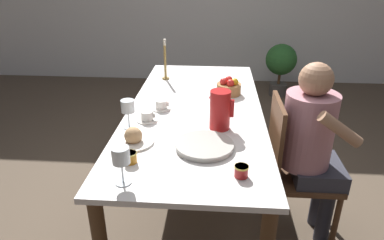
{
  "coord_description": "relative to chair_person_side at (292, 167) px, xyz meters",
  "views": [
    {
      "loc": [
        0.13,
        -2.12,
        1.67
      ],
      "look_at": [
        0.0,
        -0.3,
        0.81
      ],
      "focal_mm": 32.0,
      "sensor_mm": 36.0,
      "label": 1
    }
  ],
  "objects": [
    {
      "name": "ground_plane",
      "position": [
        -0.63,
        0.25,
        -0.49
      ],
      "size": [
        20.0,
        20.0,
        0.0
      ],
      "primitive_type": "plane",
      "color": "brown"
    },
    {
      "name": "dining_table",
      "position": [
        -0.63,
        0.25,
        0.18
      ],
      "size": [
        0.89,
        2.02,
        0.76
      ],
      "color": "silver",
      "rests_on": "ground_plane"
    },
    {
      "name": "chair_person_side",
      "position": [
        0.0,
        0.0,
        0.0
      ],
      "size": [
        0.42,
        0.42,
        0.93
      ],
      "rotation": [
        0.0,
        0.0,
        -1.57
      ],
      "color": "#51331E",
      "rests_on": "ground_plane"
    },
    {
      "name": "person_seated",
      "position": [
        0.09,
        -0.03,
        0.2
      ],
      "size": [
        0.39,
        0.41,
        1.17
      ],
      "rotation": [
        0.0,
        0.0,
        -1.57
      ],
      "color": "#33333D",
      "rests_on": "ground_plane"
    },
    {
      "name": "red_pitcher",
      "position": [
        -0.46,
        -0.04,
        0.4
      ],
      "size": [
        0.15,
        0.12,
        0.23
      ],
      "color": "red",
      "rests_on": "dining_table"
    },
    {
      "name": "wine_glass_water",
      "position": [
        -1.0,
        -0.07,
        0.41
      ],
      "size": [
        0.08,
        0.08,
        0.17
      ],
      "color": "white",
      "rests_on": "dining_table"
    },
    {
      "name": "wine_glass_juice",
      "position": [
        -0.89,
        -0.63,
        0.41
      ],
      "size": [
        0.08,
        0.08,
        0.18
      ],
      "color": "white",
      "rests_on": "dining_table"
    },
    {
      "name": "teacup_near_person",
      "position": [
        -0.91,
        0.03,
        0.31
      ],
      "size": [
        0.13,
        0.13,
        0.06
      ],
      "color": "silver",
      "rests_on": "dining_table"
    },
    {
      "name": "teacup_across",
      "position": [
        -0.85,
        0.21,
        0.31
      ],
      "size": [
        0.13,
        0.13,
        0.06
      ],
      "color": "silver",
      "rests_on": "dining_table"
    },
    {
      "name": "serving_tray",
      "position": [
        -0.54,
        -0.29,
        0.29
      ],
      "size": [
        0.31,
        0.31,
        0.03
      ],
      "color": "#B7B2A8",
      "rests_on": "dining_table"
    },
    {
      "name": "bread_plate",
      "position": [
        -0.93,
        -0.26,
        0.31
      ],
      "size": [
        0.22,
        0.22,
        0.1
      ],
      "color": "silver",
      "rests_on": "dining_table"
    },
    {
      "name": "jam_jar_amber",
      "position": [
        -0.9,
        -0.46,
        0.31
      ],
      "size": [
        0.07,
        0.07,
        0.06
      ],
      "color": "#C67A1E",
      "rests_on": "dining_table"
    },
    {
      "name": "jam_jar_red",
      "position": [
        -0.37,
        -0.54,
        0.31
      ],
      "size": [
        0.07,
        0.07,
        0.06
      ],
      "color": "#A81E1E",
      "rests_on": "dining_table"
    },
    {
      "name": "fruit_bowl",
      "position": [
        -0.4,
        0.53,
        0.33
      ],
      "size": [
        0.18,
        0.18,
        0.13
      ],
      "color": "#9E6B3D",
      "rests_on": "dining_table"
    },
    {
      "name": "candlestick_tall",
      "position": [
        -0.91,
        0.85,
        0.41
      ],
      "size": [
        0.06,
        0.06,
        0.33
      ],
      "color": "olive",
      "rests_on": "dining_table"
    },
    {
      "name": "potted_plant",
      "position": [
        0.35,
        2.58,
        -0.04
      ],
      "size": [
        0.4,
        0.4,
        0.69
      ],
      "color": "#4C4742",
      "rests_on": "ground_plane"
    }
  ]
}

